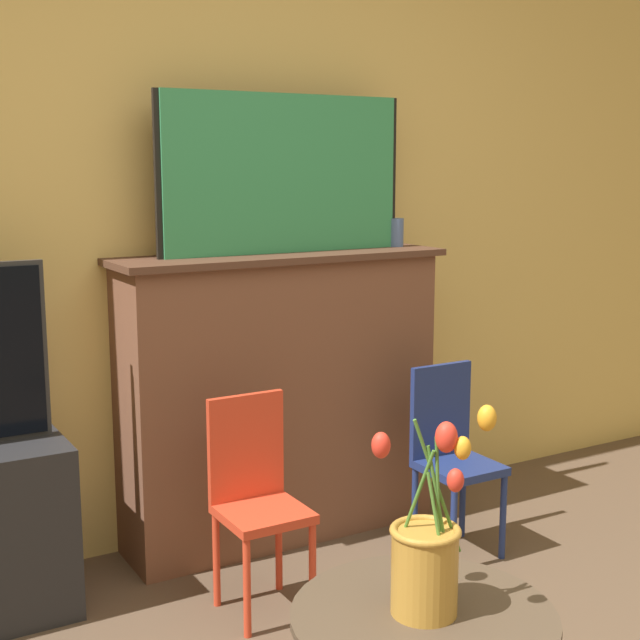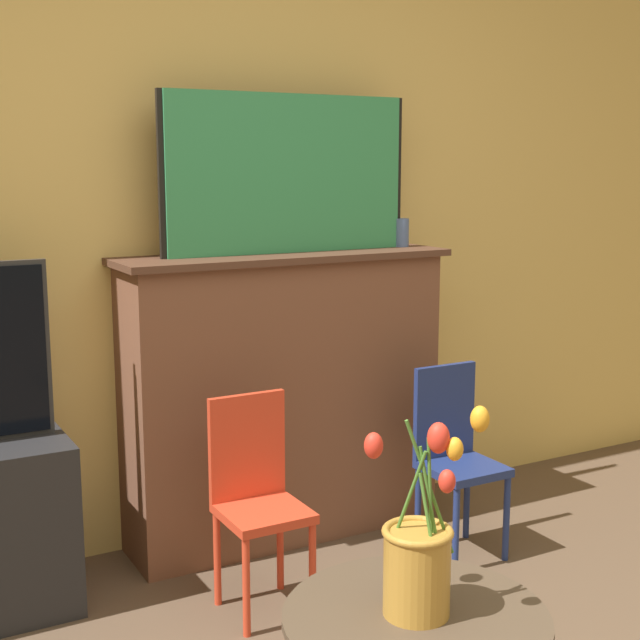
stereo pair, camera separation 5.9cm
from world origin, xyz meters
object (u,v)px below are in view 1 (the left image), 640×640
at_px(painting, 284,174).
at_px(chair_blue, 451,448).
at_px(vase_tulips, 427,555).
at_px(chair_red, 256,491).

bearing_deg(painting, chair_blue, -44.60).
bearing_deg(vase_tulips, painting, 73.68).
xyz_separation_m(painting, vase_tulips, (-0.43, -1.46, -0.81)).
xyz_separation_m(chair_blue, vase_tulips, (-0.88, -1.01, 0.19)).
height_order(chair_red, chair_blue, same).
relative_size(painting, chair_blue, 1.43).
height_order(painting, chair_red, painting).
distance_m(chair_red, chair_blue, 0.82).
bearing_deg(chair_red, chair_blue, 2.01).
bearing_deg(vase_tulips, chair_red, 86.39).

